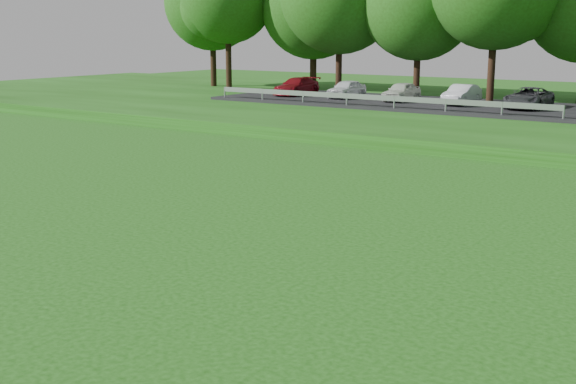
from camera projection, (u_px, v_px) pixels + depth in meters
The scene contains 1 object.
parking_lot at pixel (402, 97), 45.55m from camera, with size 24.00×9.00×1.38m.
Camera 1 is at (-3.97, -9.05, 5.06)m, focal length 45.00 mm.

